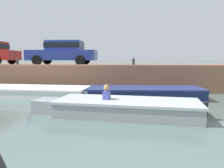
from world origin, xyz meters
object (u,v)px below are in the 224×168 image
(mooring_bollard_mid, at_px, (133,62))
(boat_moored_west_white, at_px, (37,92))
(car_left_inner_blue, at_px, (63,52))
(motorboat_passing, at_px, (120,107))
(boat_moored_central_navy, at_px, (140,93))
(mooring_bollard_west, at_px, (17,61))

(mooring_bollard_mid, bearing_deg, boat_moored_west_white, -155.65)
(car_left_inner_blue, bearing_deg, mooring_bollard_mid, -21.10)
(motorboat_passing, bearing_deg, boat_moored_west_white, 144.41)
(mooring_bollard_mid, bearing_deg, car_left_inner_blue, 158.90)
(boat_moored_west_white, distance_m, car_left_inner_blue, 4.34)
(boat_moored_west_white, xyz_separation_m, motorboat_passing, (4.24, -3.03, 0.02))
(motorboat_passing, distance_m, mooring_bollard_mid, 5.32)
(motorboat_passing, distance_m, car_left_inner_blue, 8.28)
(boat_moored_central_navy, distance_m, motorboat_passing, 3.18)
(motorboat_passing, bearing_deg, mooring_bollard_mid, 85.88)
(boat_moored_west_white, bearing_deg, mooring_bollard_mid, 24.35)
(boat_moored_central_navy, height_order, car_left_inner_blue, car_left_inner_blue)
(boat_moored_west_white, relative_size, boat_moored_central_navy, 1.05)
(mooring_bollard_west, bearing_deg, motorboat_passing, -38.85)
(boat_moored_central_navy, distance_m, car_left_inner_blue, 6.46)
(mooring_bollard_west, bearing_deg, car_left_inner_blue, 38.65)
(boat_moored_central_navy, relative_size, mooring_bollard_mid, 14.09)
(boat_moored_central_navy, relative_size, mooring_bollard_west, 14.09)
(motorboat_passing, bearing_deg, car_left_inner_blue, 121.25)
(boat_moored_west_white, xyz_separation_m, car_left_inner_blue, (0.07, 3.83, 2.04))
(motorboat_passing, xyz_separation_m, mooring_bollard_west, (-6.35, 5.12, 1.41))
(motorboat_passing, distance_m, mooring_bollard_west, 8.28)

